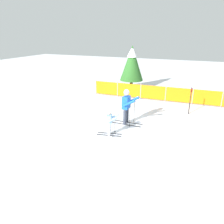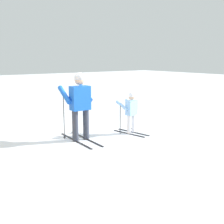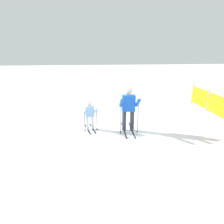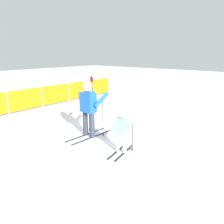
% 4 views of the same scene
% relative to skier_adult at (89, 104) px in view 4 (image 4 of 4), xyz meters
% --- Properties ---
extents(ground_plane, '(60.00, 60.00, 0.00)m').
position_rel_skier_adult_xyz_m(ground_plane, '(0.25, 0.06, -1.11)').
color(ground_plane, white).
extents(skier_adult, '(1.76, 0.79, 1.85)m').
position_rel_skier_adult_xyz_m(skier_adult, '(0.00, 0.00, 0.00)').
color(skier_adult, black).
rests_on(skier_adult, ground_plane).
extents(skier_child, '(1.19, 0.59, 1.23)m').
position_rel_skier_adult_xyz_m(skier_child, '(-0.27, -1.57, -0.39)').
color(skier_child, black).
rests_on(skier_child, ground_plane).
extents(safety_fence, '(10.64, 0.36, 1.14)m').
position_rel_skier_adult_xyz_m(safety_fence, '(1.19, 4.72, -0.54)').
color(safety_fence, gray).
rests_on(safety_fence, ground_plane).
extents(trail_marker, '(0.08, 0.28, 1.59)m').
position_rel_skier_adult_xyz_m(trail_marker, '(2.91, 2.83, -0.14)').
color(trail_marker, black).
rests_on(trail_marker, ground_plane).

